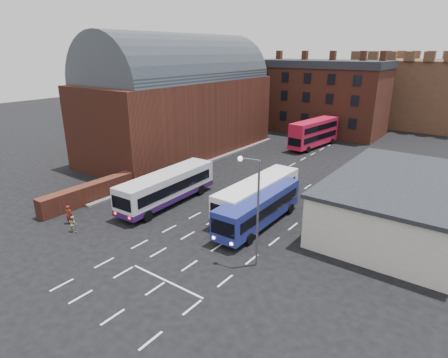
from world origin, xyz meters
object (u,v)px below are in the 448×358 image
Objects in this scene: bus_white_inbound at (258,194)px; pedestrian_beige at (73,224)px; bus_red_double at (314,133)px; pedestrian_red at (69,215)px; bus_blue at (259,207)px; street_lamp at (254,203)px; bus_white_outbound at (167,186)px.

pedestrian_beige is (-9.93, -12.11, -1.08)m from bus_white_inbound.
bus_red_double is 37.06m from pedestrian_red.
pedestrian_red is at bearing 45.35° from bus_white_inbound.
bus_red_double is 6.35× the size of pedestrian_red.
bus_white_inbound is 1.05× the size of bus_blue.
bus_white_inbound is at bearing 109.78° from bus_red_double.
bus_blue reaches higher than pedestrian_red.
bus_white_inbound is 6.62× the size of pedestrian_red.
pedestrian_red is at bearing -15.17° from pedestrian_beige.
street_lamp is at bearing 168.88° from pedestrian_red.
bus_white_outbound reaches higher than bus_blue.
street_lamp reaches higher than bus_red_double.
street_lamp is at bearing -21.59° from bus_white_outbound.
bus_white_inbound is at bearing -159.63° from pedestrian_red.
bus_white_outbound is at bearing -96.29° from pedestrian_beige.
bus_white_outbound is 1.03× the size of bus_white_inbound.
bus_white_outbound is 28.60m from bus_red_double.
pedestrian_beige is at bearing 39.91° from bus_blue.
bus_red_double reaches higher than bus_white_outbound.
bus_white_inbound is at bearing -122.46° from pedestrian_beige.
pedestrian_red is (-11.51, -11.47, -0.93)m from bus_white_inbound.
bus_blue is at bearing 123.37° from bus_white_inbound.
bus_white_inbound is 2.73m from bus_blue.
bus_white_outbound reaches higher than pedestrian_red.
pedestrian_beige is at bearing -162.78° from street_lamp.
bus_white_outbound is 8.36× the size of pedestrian_beige.
bus_white_outbound is 6.84× the size of pedestrian_red.
pedestrian_red is at bearing -166.58° from street_lamp.
street_lamp reaches higher than pedestrian_beige.
pedestrian_red is 1.22× the size of pedestrian_beige.
bus_white_inbound is 8.09× the size of pedestrian_beige.
bus_blue is at bearing 117.69° from street_lamp.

